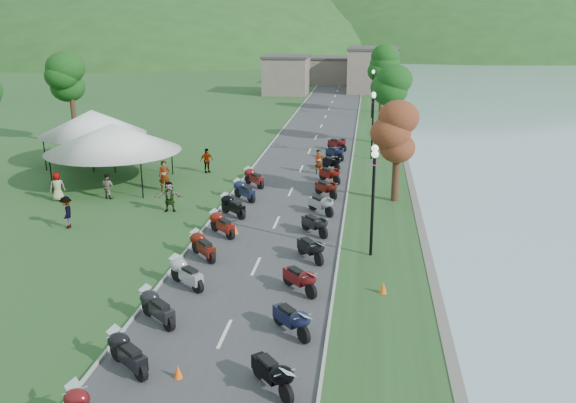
{
  "coord_description": "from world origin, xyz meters",
  "views": [
    {
      "loc": [
        4.66,
        -8.39,
        10.57
      ],
      "look_at": [
        0.67,
        21.71,
        1.3
      ],
      "focal_mm": 38.0,
      "sensor_mm": 36.0,
      "label": 1
    }
  ],
  "objects_px": {
    "pedestrian_b": "(109,198)",
    "pedestrian_c": "(68,228)",
    "pedestrian_a": "(165,191)",
    "vendor_tent_main": "(114,154)"
  },
  "relations": [
    {
      "from": "vendor_tent_main",
      "to": "pedestrian_a",
      "type": "distance_m",
      "value": 4.4
    },
    {
      "from": "pedestrian_a",
      "to": "vendor_tent_main",
      "type": "bearing_deg",
      "value": 140.93
    },
    {
      "from": "pedestrian_c",
      "to": "pedestrian_a",
      "type": "bearing_deg",
      "value": 142.0
    },
    {
      "from": "pedestrian_a",
      "to": "pedestrian_c",
      "type": "bearing_deg",
      "value": -131.26
    },
    {
      "from": "pedestrian_b",
      "to": "pedestrian_c",
      "type": "bearing_deg",
      "value": 114.86
    },
    {
      "from": "pedestrian_b",
      "to": "pedestrian_c",
      "type": "xyz_separation_m",
      "value": [
        0.12,
        -5.42,
        0.0
      ]
    },
    {
      "from": "vendor_tent_main",
      "to": "pedestrian_b",
      "type": "distance_m",
      "value": 3.88
    },
    {
      "from": "vendor_tent_main",
      "to": "pedestrian_b",
      "type": "bearing_deg",
      "value": -75.29
    },
    {
      "from": "pedestrian_b",
      "to": "vendor_tent_main",
      "type": "bearing_deg",
      "value": -51.69
    },
    {
      "from": "vendor_tent_main",
      "to": "pedestrian_c",
      "type": "xyz_separation_m",
      "value": [
        0.97,
        -8.64,
        -2.0
      ]
    }
  ]
}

